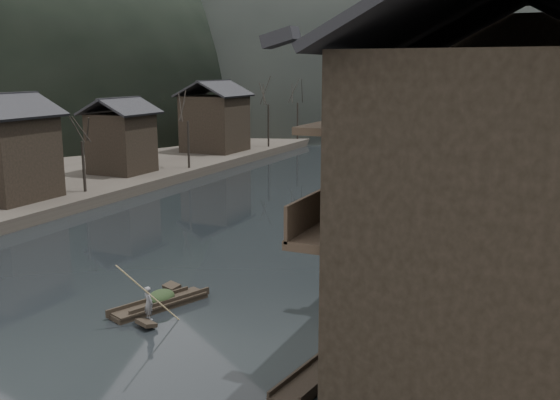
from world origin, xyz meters
The scene contains 12 objects.
water centered at (0.00, 0.00, 0.00)m, with size 300.00×300.00×0.00m, color black.
left_bank centered at (-35.00, 40.00, 0.60)m, with size 40.00×200.00×1.20m, color #2D2823.
stilt_houses centered at (17.28, 19.38, 8.86)m, with size 9.00×67.60×15.72m.
left_houses centered at (-20.50, 20.12, 5.66)m, with size 8.10×53.20×8.73m.
bare_trees centered at (-17.00, 25.52, 6.73)m, with size 4.00×71.36×8.00m.
moored_sampans centered at (11.91, 15.56, 0.20)m, with size 2.98×47.26×0.47m.
midriver_boats centered at (1.45, 53.01, 0.20)m, with size 10.95×45.51×0.45m.
stone_bridge centered at (0.00, 72.00, 5.11)m, with size 40.00×6.00×9.00m.
hero_sampan centered at (2.35, -2.05, 0.20)m, with size 2.74×5.27×0.44m.
cargo_heap centered at (2.27, -1.83, 0.79)m, with size 1.17×1.53×0.70m, color black.
boatman centered at (3.01, -3.79, 1.20)m, with size 0.56×0.37×1.53m, color #5D5D60.
bamboo_pole centered at (3.21, -3.79, 3.63)m, with size 0.06×0.06×4.41m, color #8C7A51.
Camera 1 is at (19.12, -24.94, 11.13)m, focal length 40.00 mm.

